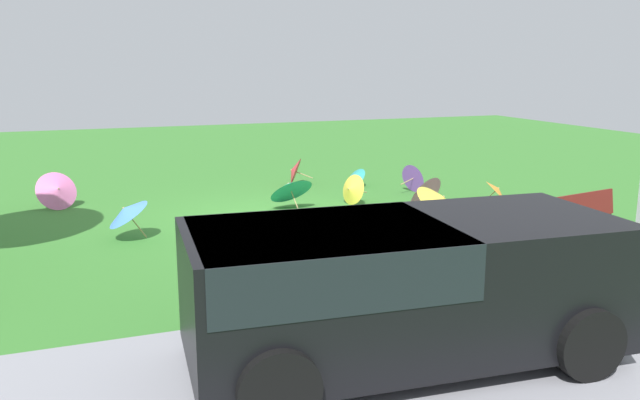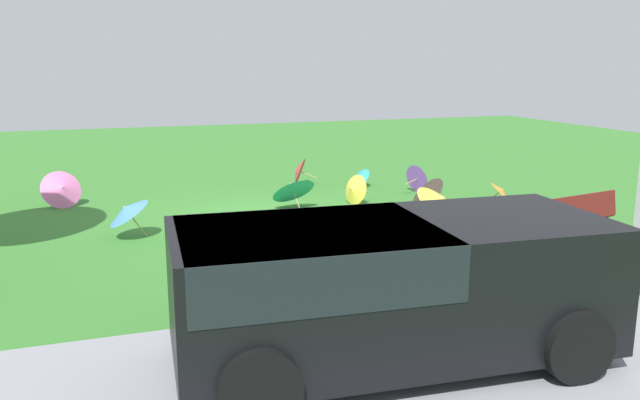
{
  "view_description": "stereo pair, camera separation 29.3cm",
  "coord_description": "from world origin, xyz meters",
  "px_view_note": "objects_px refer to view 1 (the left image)",
  "views": [
    {
      "loc": [
        3.47,
        12.68,
        3.18
      ],
      "look_at": [
        -0.74,
        1.45,
        0.6
      ],
      "focal_mm": 36.43,
      "sensor_mm": 36.0,
      "label": 1
    },
    {
      "loc": [
        3.19,
        12.78,
        3.18
      ],
      "look_at": [
        -0.74,
        1.45,
        0.6
      ],
      "focal_mm": 36.43,
      "sensor_mm": 36.0,
      "label": 2
    }
  ],
  "objects_px": {
    "parasol_purple_0": "(414,178)",
    "parasol_red_1": "(294,171)",
    "parasol_orange_0": "(497,190)",
    "park_bench": "(576,216)",
    "parasol_teal_2": "(355,177)",
    "parasol_teal_0": "(266,220)",
    "parasol_yellow_2": "(441,200)",
    "van_dark": "(391,280)",
    "parasol_yellow_0": "(351,189)",
    "parasol_pink_0": "(57,190)",
    "parasol_teal_1": "(290,188)",
    "parasol_pink_1": "(422,193)",
    "parasol_blue_0": "(126,211)"
  },
  "relations": [
    {
      "from": "van_dark",
      "to": "parasol_teal_0",
      "type": "relative_size",
      "value": 4.61
    },
    {
      "from": "parasol_pink_0",
      "to": "parasol_red_1",
      "type": "relative_size",
      "value": 1.22
    },
    {
      "from": "parasol_red_1",
      "to": "parasol_orange_0",
      "type": "relative_size",
      "value": 1.08
    },
    {
      "from": "parasol_pink_1",
      "to": "parasol_teal_2",
      "type": "bearing_deg",
      "value": -87.29
    },
    {
      "from": "parasol_pink_0",
      "to": "parasol_red_1",
      "type": "height_order",
      "value": "parasol_pink_0"
    },
    {
      "from": "parasol_yellow_0",
      "to": "parasol_teal_2",
      "type": "relative_size",
      "value": 1.15
    },
    {
      "from": "parasol_pink_0",
      "to": "parasol_blue_0",
      "type": "bearing_deg",
      "value": 111.38
    },
    {
      "from": "van_dark",
      "to": "parasol_teal_1",
      "type": "height_order",
      "value": "van_dark"
    },
    {
      "from": "parasol_pink_1",
      "to": "parasol_teal_0",
      "type": "bearing_deg",
      "value": 19.12
    },
    {
      "from": "parasol_purple_0",
      "to": "parasol_red_1",
      "type": "height_order",
      "value": "parasol_red_1"
    },
    {
      "from": "parasol_purple_0",
      "to": "parasol_teal_2",
      "type": "relative_size",
      "value": 1.15
    },
    {
      "from": "park_bench",
      "to": "parasol_orange_0",
      "type": "xyz_separation_m",
      "value": [
        -0.72,
        -3.36,
        -0.2
      ]
    },
    {
      "from": "parasol_pink_0",
      "to": "parasol_teal_0",
      "type": "xyz_separation_m",
      "value": [
        -3.46,
        4.43,
        0.05
      ]
    },
    {
      "from": "park_bench",
      "to": "parasol_pink_0",
      "type": "relative_size",
      "value": 1.63
    },
    {
      "from": "parasol_red_1",
      "to": "parasol_blue_0",
      "type": "bearing_deg",
      "value": 41.67
    },
    {
      "from": "van_dark",
      "to": "parasol_teal_2",
      "type": "relative_size",
      "value": 7.16
    },
    {
      "from": "parasol_yellow_0",
      "to": "parasol_teal_1",
      "type": "bearing_deg",
      "value": -2.91
    },
    {
      "from": "van_dark",
      "to": "parasol_teal_1",
      "type": "xyz_separation_m",
      "value": [
        -1.26,
        -7.38,
        -0.44
      ]
    },
    {
      "from": "parasol_teal_1",
      "to": "parasol_yellow_2",
      "type": "xyz_separation_m",
      "value": [
        -2.07,
        2.83,
        0.13
      ]
    },
    {
      "from": "park_bench",
      "to": "parasol_teal_1",
      "type": "distance_m",
      "value": 5.85
    },
    {
      "from": "park_bench",
      "to": "parasol_teal_1",
      "type": "bearing_deg",
      "value": -46.76
    },
    {
      "from": "parasol_teal_0",
      "to": "parasol_orange_0",
      "type": "height_order",
      "value": "parasol_teal_0"
    },
    {
      "from": "park_bench",
      "to": "parasol_teal_2",
      "type": "bearing_deg",
      "value": -75.0
    },
    {
      "from": "parasol_yellow_0",
      "to": "parasol_teal_2",
      "type": "xyz_separation_m",
      "value": [
        -0.94,
        -1.94,
        -0.09
      ]
    },
    {
      "from": "parasol_teal_1",
      "to": "parasol_yellow_2",
      "type": "height_order",
      "value": "parasol_yellow_2"
    },
    {
      "from": "parasol_red_1",
      "to": "van_dark",
      "type": "bearing_deg",
      "value": 77.51
    },
    {
      "from": "parasol_teal_0",
      "to": "parasol_yellow_0",
      "type": "xyz_separation_m",
      "value": [
        -2.71,
        -2.6,
        -0.13
      ]
    },
    {
      "from": "park_bench",
      "to": "parasol_yellow_2",
      "type": "bearing_deg",
      "value": -36.48
    },
    {
      "from": "parasol_teal_0",
      "to": "parasol_teal_2",
      "type": "distance_m",
      "value": 5.83
    },
    {
      "from": "parasol_red_1",
      "to": "parasol_teal_0",
      "type": "bearing_deg",
      "value": 67.05
    },
    {
      "from": "parasol_teal_0",
      "to": "parasol_pink_1",
      "type": "relative_size",
      "value": 0.98
    },
    {
      "from": "parasol_teal_0",
      "to": "parasol_yellow_2",
      "type": "bearing_deg",
      "value": 177.25
    },
    {
      "from": "parasol_yellow_0",
      "to": "parasol_red_1",
      "type": "bearing_deg",
      "value": -80.46
    },
    {
      "from": "parasol_pink_1",
      "to": "parasol_teal_1",
      "type": "distance_m",
      "value": 2.85
    },
    {
      "from": "parasol_red_1",
      "to": "parasol_blue_0",
      "type": "relative_size",
      "value": 1.0
    },
    {
      "from": "van_dark",
      "to": "park_bench",
      "type": "xyz_separation_m",
      "value": [
        -5.27,
        -3.12,
        -0.45
      ]
    },
    {
      "from": "park_bench",
      "to": "parasol_blue_0",
      "type": "bearing_deg",
      "value": -21.15
    },
    {
      "from": "parasol_orange_0",
      "to": "parasol_yellow_2",
      "type": "xyz_separation_m",
      "value": [
        2.66,
        1.93,
        0.34
      ]
    },
    {
      "from": "parasol_orange_0",
      "to": "parasol_teal_0",
      "type": "bearing_deg",
      "value": 16.34
    },
    {
      "from": "parasol_yellow_0",
      "to": "park_bench",
      "type": "bearing_deg",
      "value": 121.68
    },
    {
      "from": "parasol_teal_0",
      "to": "parasol_teal_2",
      "type": "height_order",
      "value": "parasol_teal_0"
    },
    {
      "from": "van_dark",
      "to": "parasol_orange_0",
      "type": "height_order",
      "value": "van_dark"
    },
    {
      "from": "parasol_teal_0",
      "to": "parasol_teal_1",
      "type": "distance_m",
      "value": 2.96
    },
    {
      "from": "van_dark",
      "to": "parasol_pink_0",
      "type": "bearing_deg",
      "value": -69.13
    },
    {
      "from": "parasol_red_1",
      "to": "parasol_yellow_2",
      "type": "xyz_separation_m",
      "value": [
        -1.11,
        5.49,
        0.24
      ]
    },
    {
      "from": "parasol_red_1",
      "to": "parasol_teal_2",
      "type": "distance_m",
      "value": 1.61
    },
    {
      "from": "parasol_pink_0",
      "to": "parasol_yellow_0",
      "type": "distance_m",
      "value": 6.44
    },
    {
      "from": "van_dark",
      "to": "parasol_teal_0",
      "type": "bearing_deg",
      "value": -89.63
    },
    {
      "from": "parasol_teal_1",
      "to": "parasol_orange_0",
      "type": "height_order",
      "value": "parasol_teal_1"
    },
    {
      "from": "parasol_pink_0",
      "to": "parasol_orange_0",
      "type": "relative_size",
      "value": 1.31
    }
  ]
}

